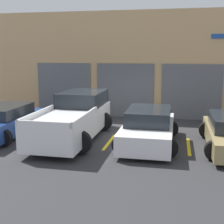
% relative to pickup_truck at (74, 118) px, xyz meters
% --- Properties ---
extents(ground_plane, '(28.00, 28.00, 0.00)m').
position_rel_pickup_truck_xyz_m(ground_plane, '(1.51, 1.65, -0.84)').
color(ground_plane, '#2D2D30').
extents(shophouse_building, '(16.44, 0.68, 5.58)m').
position_rel_pickup_truck_xyz_m(shophouse_building, '(1.51, 4.94, 1.90)').
color(shophouse_building, tan).
rests_on(shophouse_building, ground).
extents(pickup_truck, '(2.53, 5.44, 1.77)m').
position_rel_pickup_truck_xyz_m(pickup_truck, '(0.00, 0.00, 0.00)').
color(pickup_truck, white).
rests_on(pickup_truck, ground).
extents(sedan_white, '(2.26, 4.35, 1.36)m').
position_rel_pickup_truck_xyz_m(sedan_white, '(3.02, -0.26, -0.20)').
color(sedan_white, white).
rests_on(sedan_white, ground).
extents(van_right, '(2.26, 4.42, 1.27)m').
position_rel_pickup_truck_xyz_m(van_right, '(-3.02, -0.26, -0.24)').
color(van_right, navy).
rests_on(van_right, ground).
extents(parking_stripe_left, '(0.12, 2.20, 0.01)m').
position_rel_pickup_truck_xyz_m(parking_stripe_left, '(-1.51, -0.29, -0.84)').
color(parking_stripe_left, gold).
rests_on(parking_stripe_left, ground).
extents(parking_stripe_centre, '(0.12, 2.20, 0.01)m').
position_rel_pickup_truck_xyz_m(parking_stripe_centre, '(1.51, -0.29, -0.84)').
color(parking_stripe_centre, gold).
rests_on(parking_stripe_centre, ground).
extents(parking_stripe_right, '(0.12, 2.20, 0.01)m').
position_rel_pickup_truck_xyz_m(parking_stripe_right, '(4.54, -0.29, -0.84)').
color(parking_stripe_right, gold).
rests_on(parking_stripe_right, ground).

